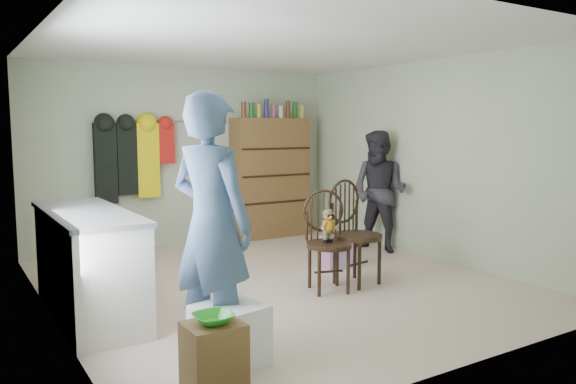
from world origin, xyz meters
TOP-DOWN VIEW (x-y plane):
  - ground_plane at (0.00, 0.00)m, footprint 5.00×5.00m
  - room_walls at (0.00, 0.53)m, footprint 5.00×5.00m
  - counter at (-1.95, 0.00)m, footprint 0.64×1.86m
  - stool at (-1.67, -2.03)m, footprint 0.34×0.29m
  - bowl at (-1.67, -2.03)m, footprint 0.24×0.24m
  - plastic_tub at (-1.35, -1.59)m, footprint 0.52×0.50m
  - chair_front at (0.30, -0.47)m, footprint 0.57×0.57m
  - chair_far at (0.68, -0.41)m, footprint 0.58×0.58m
  - striped_bag at (0.96, 0.22)m, footprint 0.38×0.31m
  - person_left at (-1.37, -1.34)m, footprint 0.70×0.83m
  - person_right at (1.96, 0.63)m, footprint 0.86×0.96m
  - dresser at (1.25, 2.30)m, footprint 1.20×0.39m
  - coat_rack at (-0.83, 2.38)m, footprint 1.42×0.12m

SIDE VIEW (x-z plane):
  - ground_plane at x=0.00m, z-range 0.00..0.00m
  - striped_bag at x=0.96m, z-range 0.00..0.37m
  - plastic_tub at x=-1.35m, z-range 0.00..0.42m
  - stool at x=-1.67m, z-range 0.00..0.49m
  - counter at x=-1.95m, z-range 0.00..0.94m
  - bowl at x=-1.67m, z-range 0.49..0.55m
  - chair_front at x=0.30m, z-range 0.06..1.08m
  - chair_far at x=0.68m, z-range 0.04..1.15m
  - person_right at x=1.96m, z-range 0.00..1.62m
  - dresser at x=1.25m, z-range -0.13..1.95m
  - person_left at x=-1.37m, z-range 0.00..1.92m
  - coat_rack at x=-0.83m, z-range 0.70..1.80m
  - room_walls at x=0.00m, z-range -0.92..4.08m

